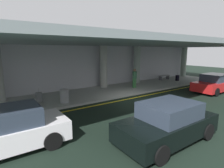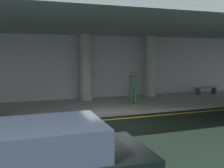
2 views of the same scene
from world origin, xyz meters
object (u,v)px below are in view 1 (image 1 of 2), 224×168
at_px(support_column_center, 137,65).
at_px(support_column_right_mid, 184,62).
at_px(car_black, 168,123).
at_px(car_red, 214,83).
at_px(bench_metal, 164,77).
at_px(trash_bin_steel, 64,96).
at_px(suitcase_upright_primary, 177,78).
at_px(suitcase_upright_secondary, 39,97).
at_px(car_white, 5,131).
at_px(support_column_left_mid, 103,67).
at_px(traveler_with_luggage, 135,77).

relative_size(support_column_center, support_column_right_mid, 1.00).
bearing_deg(support_column_center, car_black, -126.99).
relative_size(car_red, bench_metal, 2.56).
height_order(car_black, trash_bin_steel, car_black).
relative_size(car_black, suitcase_upright_primary, 4.56).
xyz_separation_m(support_column_right_mid, car_red, (-5.20, -6.38, -1.26)).
bearing_deg(suitcase_upright_secondary, trash_bin_steel, -35.53).
bearing_deg(car_red, car_black, 17.54).
distance_m(support_column_center, support_column_right_mid, 8.00).
relative_size(car_white, suitcase_upright_primary, 4.56).
height_order(suitcase_upright_secondary, bench_metal, suitcase_upright_secondary).
xyz_separation_m(support_column_right_mid, suitcase_upright_primary, (-3.65, -1.77, -1.51)).
bearing_deg(car_black, bench_metal, 41.64).
bearing_deg(support_column_right_mid, suitcase_upright_primary, -154.14).
bearing_deg(car_red, bench_metal, -99.17).
bearing_deg(support_column_left_mid, suitcase_upright_secondary, -164.16).
distance_m(support_column_left_mid, support_column_right_mid, 12.00).
xyz_separation_m(traveler_with_luggage, trash_bin_steel, (-6.71, -0.88, -0.54)).
xyz_separation_m(support_column_left_mid, bench_metal, (7.79, -0.45, -1.47)).
relative_size(support_column_center, bench_metal, 2.28).
relative_size(car_white, trash_bin_steel, 4.82).
xyz_separation_m(support_column_left_mid, car_white, (-8.20, -6.72, -1.26)).
bearing_deg(trash_bin_steel, car_red, -17.71).
bearing_deg(support_column_center, car_red, -66.31).
height_order(car_white, car_black, same).
bearing_deg(support_column_left_mid, trash_bin_steel, -149.69).
bearing_deg(car_red, support_column_left_mid, -42.79).
bearing_deg(bench_metal, car_black, -140.51).
bearing_deg(bench_metal, car_red, -99.55).
distance_m(support_column_right_mid, suitcase_upright_primary, 4.33).
bearing_deg(support_column_left_mid, bench_metal, -3.33).
bearing_deg(car_black, suitcase_upright_primary, 35.94).
relative_size(support_column_right_mid, car_red, 0.89).
relative_size(car_black, trash_bin_steel, 4.82).
xyz_separation_m(car_black, suitcase_upright_secondary, (-2.84, 7.75, -0.25)).
relative_size(car_white, car_black, 1.00).
relative_size(suitcase_upright_primary, trash_bin_steel, 1.06).
distance_m(support_column_center, car_red, 7.08).
xyz_separation_m(car_black, bench_metal, (10.90, 8.98, -0.21)).
distance_m(support_column_left_mid, traveler_with_luggage, 2.89).
bearing_deg(support_column_left_mid, support_column_center, 0.00).
xyz_separation_m(support_column_left_mid, suitcase_upright_secondary, (-5.95, -1.69, -1.51)).
bearing_deg(trash_bin_steel, suitcase_upright_primary, 4.18).
distance_m(suitcase_upright_primary, bench_metal, 1.43).
xyz_separation_m(car_black, suitcase_upright_primary, (11.45, 7.66, -0.25)).
bearing_deg(car_red, support_column_center, -65.93).
bearing_deg(car_white, suitcase_upright_primary, -164.11).
relative_size(support_column_right_mid, suitcase_upright_secondary, 4.06).
xyz_separation_m(car_white, traveler_with_luggage, (10.26, 4.88, 0.40)).
relative_size(car_black, traveler_with_luggage, 2.44).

